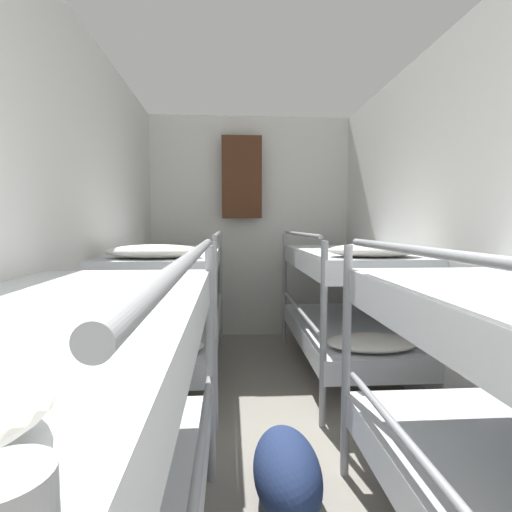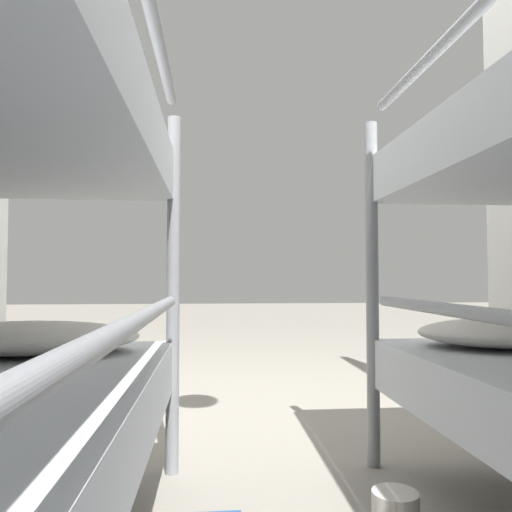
{
  "view_description": "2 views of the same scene",
  "coord_description": "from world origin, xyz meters",
  "px_view_note": "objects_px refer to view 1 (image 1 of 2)",
  "views": [
    {
      "loc": [
        -0.25,
        0.41,
        1.3
      ],
      "look_at": [
        -0.04,
        3.52,
        1.05
      ],
      "focal_mm": 28.0,
      "sensor_mm": 36.0,
      "label": 1
    },
    {
      "loc": [
        0.21,
        2.27,
        0.65
      ],
      "look_at": [
        0.05,
        0.37,
        0.73
      ],
      "focal_mm": 35.0,
      "sensor_mm": 36.0,
      "label": 2
    }
  ],
  "objects_px": {
    "bunk_stack_right_far": "(346,297)",
    "duffel_bag": "(287,471)",
    "bunk_stack_left_far": "(170,299)",
    "hanging_coat": "(242,178)",
    "bunk_stack_left_near": "(39,468)"
  },
  "relations": [
    {
      "from": "bunk_stack_right_far",
      "to": "duffel_bag",
      "type": "relative_size",
      "value": 2.93
    },
    {
      "from": "bunk_stack_left_near",
      "to": "bunk_stack_right_far",
      "type": "xyz_separation_m",
      "value": [
        1.46,
        2.27,
        0.0
      ]
    },
    {
      "from": "bunk_stack_left_near",
      "to": "duffel_bag",
      "type": "xyz_separation_m",
      "value": [
        0.74,
        0.75,
        -0.53
      ]
    },
    {
      "from": "bunk_stack_left_near",
      "to": "hanging_coat",
      "type": "relative_size",
      "value": 2.02
    },
    {
      "from": "duffel_bag",
      "to": "hanging_coat",
      "type": "distance_m",
      "value": 3.2
    },
    {
      "from": "bunk_stack_left_near",
      "to": "bunk_stack_right_far",
      "type": "relative_size",
      "value": 1.0
    },
    {
      "from": "hanging_coat",
      "to": "bunk_stack_right_far",
      "type": "bearing_deg",
      "value": -55.36
    },
    {
      "from": "bunk_stack_left_far",
      "to": "hanging_coat",
      "type": "height_order",
      "value": "hanging_coat"
    },
    {
      "from": "hanging_coat",
      "to": "duffel_bag",
      "type": "bearing_deg",
      "value": -87.52
    },
    {
      "from": "bunk_stack_left_near",
      "to": "bunk_stack_left_far",
      "type": "distance_m",
      "value": 2.27
    },
    {
      "from": "bunk_stack_left_near",
      "to": "bunk_stack_left_far",
      "type": "height_order",
      "value": "same"
    },
    {
      "from": "duffel_bag",
      "to": "hanging_coat",
      "type": "height_order",
      "value": "hanging_coat"
    },
    {
      "from": "bunk_stack_left_near",
      "to": "bunk_stack_right_far",
      "type": "height_order",
      "value": "same"
    },
    {
      "from": "bunk_stack_left_far",
      "to": "duffel_bag",
      "type": "bearing_deg",
      "value": -63.88
    },
    {
      "from": "hanging_coat",
      "to": "bunk_stack_left_near",
      "type": "bearing_deg",
      "value": -100.2
    }
  ]
}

